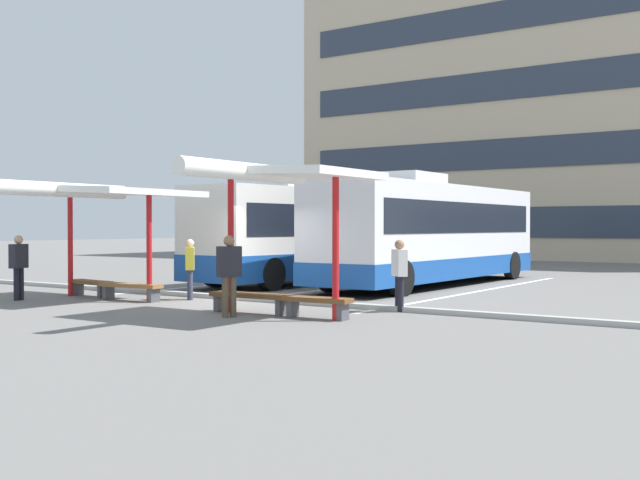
{
  "coord_description": "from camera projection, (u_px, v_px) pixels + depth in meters",
  "views": [
    {
      "loc": [
        12.89,
        -15.27,
        1.92
      ],
      "look_at": [
        1.18,
        1.98,
        1.55
      ],
      "focal_mm": 42.89,
      "sensor_mm": 36.0,
      "label": 1
    }
  ],
  "objects": [
    {
      "name": "ground_plane",
      "position": [
        240.0,
        300.0,
        19.9
      ],
      "size": [
        160.0,
        160.0,
        0.0
      ],
      "primitive_type": "plane",
      "color": "slate"
    },
    {
      "name": "terminal_building",
      "position": [
        589.0,
        98.0,
        47.25
      ],
      "size": [
        34.25,
        12.68,
        22.52
      ],
      "color": "#C6B293",
      "rests_on": "ground"
    },
    {
      "name": "coach_bus_0",
      "position": [
        316.0,
        235.0,
        26.4
      ],
      "size": [
        3.22,
        10.76,
        3.52
      ],
      "color": "silver",
      "rests_on": "ground"
    },
    {
      "name": "coach_bus_1",
      "position": [
        431.0,
        234.0,
        25.08
      ],
      "size": [
        2.81,
        11.59,
        3.6
      ],
      "color": "silver",
      "rests_on": "ground"
    },
    {
      "name": "lane_stripe_0",
      "position": [
        262.0,
        280.0,
        27.2
      ],
      "size": [
        0.16,
        14.0,
        0.01
      ],
      "primitive_type": "cube",
      "color": "white",
      "rests_on": "ground"
    },
    {
      "name": "lane_stripe_1",
      "position": [
        360.0,
        285.0,
        24.9
      ],
      "size": [
        0.16,
        14.0,
        0.01
      ],
      "primitive_type": "cube",
      "color": "white",
      "rests_on": "ground"
    },
    {
      "name": "lane_stripe_2",
      "position": [
        478.0,
        291.0,
        22.61
      ],
      "size": [
        0.16,
        14.0,
        0.01
      ],
      "primitive_type": "cube",
      "color": "white",
      "rests_on": "ground"
    },
    {
      "name": "waiting_shelter_0",
      "position": [
        99.0,
        193.0,
        19.98
      ],
      "size": [
        4.12,
        5.3,
        3.04
      ],
      "color": "red",
      "rests_on": "ground"
    },
    {
      "name": "bench_0",
      "position": [
        90.0,
        285.0,
        20.89
      ],
      "size": [
        1.64,
        0.61,
        0.45
      ],
      "color": "brown",
      "rests_on": "ground"
    },
    {
      "name": "bench_1",
      "position": [
        131.0,
        288.0,
        19.73
      ],
      "size": [
        1.9,
        0.57,
        0.45
      ],
      "color": "brown",
      "rests_on": "ground"
    },
    {
      "name": "waiting_shelter_1",
      "position": [
        273.0,
        177.0,
        16.07
      ],
      "size": [
        3.8,
        4.37,
        3.21
      ],
      "color": "red",
      "rests_on": "ground"
    },
    {
      "name": "bench_2",
      "position": [
        250.0,
        298.0,
        16.89
      ],
      "size": [
        2.0,
        0.52,
        0.45
      ],
      "color": "brown",
      "rests_on": "ground"
    },
    {
      "name": "bench_3",
      "position": [
        317.0,
        303.0,
        15.88
      ],
      "size": [
        1.53,
        0.54,
        0.45
      ],
      "color": "brown",
      "rests_on": "ground"
    },
    {
      "name": "platform_kerb",
      "position": [
        240.0,
        298.0,
        19.89
      ],
      "size": [
        44.0,
        0.24,
        0.12
      ],
      "primitive_type": "cube",
      "color": "#ADADA8",
      "rests_on": "ground"
    },
    {
      "name": "waiting_passenger_0",
      "position": [
        229.0,
        269.0,
        16.12
      ],
      "size": [
        0.45,
        0.54,
        1.74
      ],
      "color": "brown",
      "rests_on": "ground"
    },
    {
      "name": "waiting_passenger_1",
      "position": [
        190.0,
        265.0,
        20.01
      ],
      "size": [
        0.47,
        0.49,
        1.59
      ],
      "color": "#33384C",
      "rests_on": "ground"
    },
    {
      "name": "waiting_passenger_2",
      "position": [
        19.0,
        263.0,
        19.87
      ],
      "size": [
        0.33,
        0.53,
        1.69
      ],
      "color": "black",
      "rests_on": "ground"
    },
    {
      "name": "waiting_passenger_3",
      "position": [
        399.0,
        270.0,
        17.2
      ],
      "size": [
        0.5,
        0.48,
        1.62
      ],
      "color": "black",
      "rests_on": "ground"
    }
  ]
}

